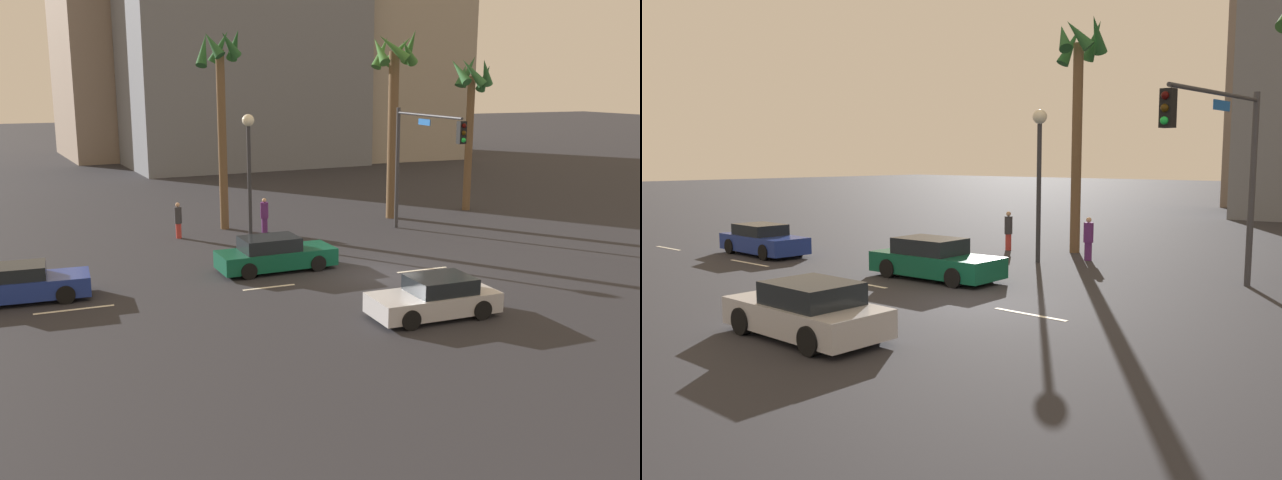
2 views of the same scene
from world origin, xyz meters
The scene contains 13 objects.
ground_plane centered at (0.00, 0.00, 0.00)m, with size 220.00×220.00×0.00m, color #28282D.
lane_stripe_0 centered at (-18.00, 0.00, 0.01)m, with size 2.18×0.14×0.01m, color silver.
lane_stripe_1 centered at (-11.36, 0.00, 0.01)m, with size 2.56×0.14×0.01m, color silver.
lane_stripe_2 centered at (-4.56, 0.00, 0.01)m, with size 2.00×0.14×0.01m, color silver.
lane_stripe_3 centered at (1.90, 0.00, 0.01)m, with size 2.25×0.14×0.01m, color silver.
car_0 centered at (-0.66, -5.12, 0.61)m, with size 4.16×1.92×1.31m.
car_1 centered at (-3.57, 2.24, 0.64)m, with size 4.73×2.04×1.38m.
car_2 centered at (-12.96, 1.69, 0.61)m, with size 4.51×1.97×1.29m.
traffic_signal centered at (4.82, 5.58, 4.21)m, with size 0.50×6.37×6.09m.
streetlamp centered at (-2.96, 7.52, 4.17)m, with size 0.56×0.56×5.93m.
pedestrian_0 centered at (-5.93, 9.58, 0.91)m, with size 0.47×0.47×1.73m.
pedestrian_1 centered at (-1.71, 9.24, 0.90)m, with size 0.49×0.49×1.73m.
palm_tree_1 centered at (-3.28, 10.94, 7.16)m, with size 2.43×2.44×9.95m.
Camera 2 is at (11.63, -14.08, 4.04)m, focal length 37.46 mm.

